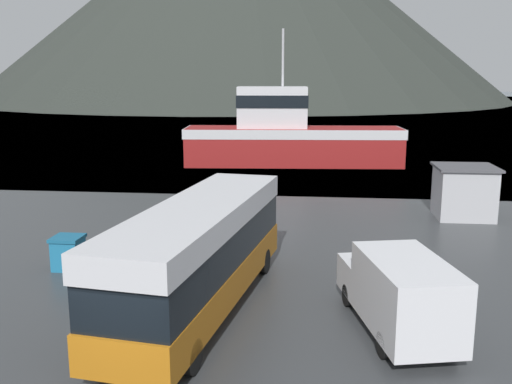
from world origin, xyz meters
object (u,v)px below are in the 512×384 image
Objects in this scene: fishing_boat at (289,136)px; storage_bin at (68,252)px; tour_bus at (201,251)px; dock_kiosk at (464,192)px; delivery_van at (399,291)px; small_boat at (264,140)px.

fishing_boat reaches higher than storage_bin.
tour_bus reaches higher than dock_kiosk.
delivery_van is 31.17m from fishing_boat.
tour_bus is 17.02m from dock_kiosk.
storage_bin is 19.38m from dock_kiosk.
tour_bus is 3.67× the size of dock_kiosk.
delivery_van reaches higher than storage_bin.
small_boat is (-8.01, 45.31, -0.81)m from delivery_van.
fishing_boat is (-4.63, 30.80, 1.14)m from delivery_van.
storage_bin is at bearing -121.32° from small_boat.
tour_bus reaches higher than small_boat.
tour_bus is at bearing -130.19° from dock_kiosk.
tour_bus is at bearing -6.55° from fishing_boat.
tour_bus is at bearing -29.22° from storage_bin.
delivery_van is at bearing 4.31° from fishing_boat.
fishing_boat is at bearing -103.25° from small_boat.
fishing_boat reaches higher than dock_kiosk.
storage_bin is at bearing -18.87° from fishing_boat.
dock_kiosk is 0.37× the size of small_boat.
small_boat is (-13.15, 31.31, -0.93)m from dock_kiosk.
small_boat is (3.57, 41.10, -0.23)m from storage_bin.
storage_bin is 41.25m from small_boat.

